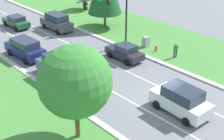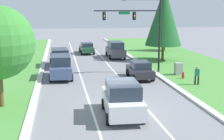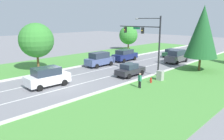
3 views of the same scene
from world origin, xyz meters
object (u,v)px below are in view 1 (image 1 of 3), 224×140
at_px(graphite_suv, 57,22).
at_px(utility_cabinet, 146,42).
at_px(slate_blue_suv, 58,66).
at_px(pedestrian, 176,50).
at_px(charcoal_sedan, 125,52).
at_px(oak_far_left_tree, 75,82).
at_px(traffic_signal_mast, 114,6).
at_px(navy_suv, 25,48).
at_px(white_suv, 181,100).
at_px(fire_hydrant, 156,49).
at_px(forest_sedan, 16,21).

xyz_separation_m(graphite_suv, utility_cabinet, (4.11, -11.84, -0.45)).
bearing_deg(slate_blue_suv, pedestrian, -22.54).
distance_m(charcoal_sedan, oak_far_left_tree, 13.61).
distance_m(traffic_signal_mast, navy_suv, 10.31).
bearing_deg(charcoal_sedan, utility_cabinet, 10.12).
distance_m(navy_suv, pedestrian, 15.81).
bearing_deg(oak_far_left_tree, navy_suv, 74.70).
bearing_deg(pedestrian, traffic_signal_mast, -41.02).
xyz_separation_m(navy_suv, white_suv, (3.67, -17.27, 0.05)).
xyz_separation_m(pedestrian, fire_hydrant, (-0.22, 2.43, -0.59)).
bearing_deg(graphite_suv, slate_blue_suv, -122.87).
bearing_deg(pedestrian, charcoal_sedan, -20.46).
height_order(charcoal_sedan, pedestrian, pedestrian).
xyz_separation_m(navy_suv, forest_sedan, (3.87, 9.50, -0.22)).
relative_size(traffic_signal_mast, forest_sedan, 1.62).
height_order(charcoal_sedan, forest_sedan, charcoal_sedan).
relative_size(slate_blue_suv, utility_cabinet, 3.88).
height_order(charcoal_sedan, oak_far_left_tree, oak_far_left_tree).
xyz_separation_m(forest_sedan, utility_cabinet, (7.52, -16.34, -0.19)).
distance_m(forest_sedan, utility_cabinet, 17.98).
height_order(navy_suv, slate_blue_suv, slate_blue_suv).
xyz_separation_m(traffic_signal_mast, navy_suv, (-8.05, 5.04, -4.01)).
bearing_deg(oak_far_left_tree, slate_blue_suv, 64.17).
height_order(traffic_signal_mast, navy_suv, traffic_signal_mast).
bearing_deg(utility_cabinet, traffic_signal_mast, 151.83).
distance_m(graphite_suv, oak_far_left_tree, 22.60).
relative_size(navy_suv, utility_cabinet, 4.11).
relative_size(charcoal_sedan, pedestrian, 2.50).
bearing_deg(navy_suv, fire_hydrant, -40.08).
relative_size(traffic_signal_mast, slate_blue_suv, 1.57).
height_order(charcoal_sedan, slate_blue_suv, slate_blue_suv).
bearing_deg(white_suv, oak_far_left_tree, 161.96).
relative_size(traffic_signal_mast, white_suv, 1.59).
bearing_deg(slate_blue_suv, forest_sedan, 76.61).
bearing_deg(utility_cabinet, navy_suv, 149.06).
bearing_deg(traffic_signal_mast, forest_sedan, 106.03).
distance_m(graphite_suv, pedestrian, 16.46).
height_order(slate_blue_suv, utility_cabinet, slate_blue_suv).
bearing_deg(slate_blue_suv, white_suv, -71.72).
distance_m(traffic_signal_mast, oak_far_left_tree, 15.18).
distance_m(slate_blue_suv, oak_far_left_tree, 9.69).
relative_size(charcoal_sedan, oak_far_left_tree, 0.63).
relative_size(fire_hydrant, oak_far_left_tree, 0.10).
bearing_deg(graphite_suv, oak_far_left_tree, -119.95).
relative_size(navy_suv, charcoal_sedan, 1.22).
xyz_separation_m(traffic_signal_mast, fire_hydrant, (3.16, -3.45, -4.70)).
height_order(traffic_signal_mast, oak_far_left_tree, traffic_signal_mast).
height_order(traffic_signal_mast, charcoal_sedan, traffic_signal_mast).
bearing_deg(forest_sedan, fire_hydrant, -68.51).
xyz_separation_m(navy_suv, charcoal_sedan, (7.33, -7.53, -0.21)).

